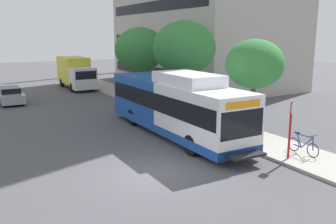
% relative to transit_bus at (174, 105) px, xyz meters
% --- Properties ---
extents(ground_plane, '(120.00, 120.00, 0.00)m').
position_rel_transit_bus_xyz_m(ground_plane, '(-3.88, 3.33, -1.70)').
color(ground_plane, '#4C4C51').
extents(sidewalk_curb, '(3.00, 56.00, 0.14)m').
position_rel_transit_bus_xyz_m(sidewalk_curb, '(3.12, 1.33, -1.63)').
color(sidewalk_curb, '#A8A399').
rests_on(sidewalk_curb, ground).
extents(transit_bus, '(2.58, 12.25, 3.65)m').
position_rel_transit_bus_xyz_m(transit_bus, '(0.00, 0.00, 0.00)').
color(transit_bus, white).
rests_on(transit_bus, ground).
extents(bus_stop_sign_pole, '(0.10, 0.36, 2.60)m').
position_rel_transit_bus_xyz_m(bus_stop_sign_pole, '(2.17, -6.40, -0.05)').
color(bus_stop_sign_pole, red).
rests_on(bus_stop_sign_pole, sidewalk_curb).
extents(bicycle_parked, '(0.52, 1.76, 1.02)m').
position_rel_transit_bus_xyz_m(bicycle_parked, '(3.25, -6.30, -1.14)').
color(bicycle_parked, black).
rests_on(bicycle_parked, sidewalk_curb).
extents(street_tree_near_stop, '(3.26, 3.26, 5.26)m').
position_rel_transit_bus_xyz_m(street_tree_near_stop, '(4.08, -1.92, 2.29)').
color(street_tree_near_stop, '#4C3823').
rests_on(street_tree_near_stop, sidewalk_curb).
extents(street_tree_mid_block, '(4.56, 4.56, 6.48)m').
position_rel_transit_bus_xyz_m(street_tree_mid_block, '(3.94, 5.26, 2.97)').
color(street_tree_mid_block, '#4C3823').
rests_on(street_tree_mid_block, sidewalk_curb).
extents(street_tree_far_block, '(4.55, 4.55, 6.12)m').
position_rel_transit_bus_xyz_m(street_tree_far_block, '(3.87, 12.54, 2.62)').
color(street_tree_far_block, '#4C3823').
rests_on(street_tree_far_block, sidewalk_curb).
extents(parked_car_far_lane, '(1.80, 4.50, 1.33)m').
position_rel_transit_bus_xyz_m(parked_car_far_lane, '(-6.89, 15.20, -1.04)').
color(parked_car_far_lane, '#93999E').
rests_on(parked_car_far_lane, ground).
extents(box_truck_background, '(2.32, 7.01, 3.25)m').
position_rel_transit_bus_xyz_m(box_truck_background, '(0.24, 20.82, 0.04)').
color(box_truck_background, silver).
rests_on(box_truck_background, ground).
extents(lattice_comm_tower, '(1.10, 1.10, 30.06)m').
position_rel_transit_bus_xyz_m(lattice_comm_tower, '(12.75, 34.70, 8.33)').
color(lattice_comm_tower, '#B7B7BC').
rests_on(lattice_comm_tower, ground).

